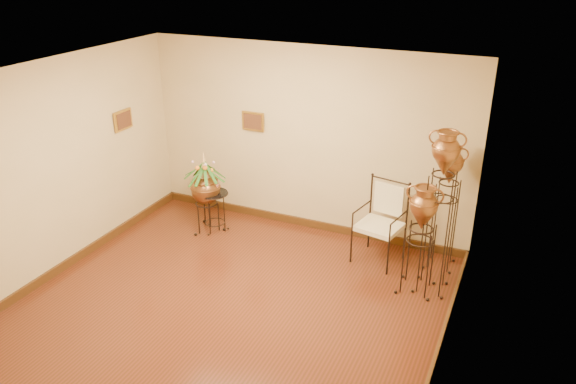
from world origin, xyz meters
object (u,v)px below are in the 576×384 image
at_px(amphora_tall, 439,212).
at_px(armchair, 379,224).
at_px(amphora_mid, 446,207).
at_px(side_table, 214,211).
at_px(planter_urn, 205,186).

bearing_deg(amphora_tall, armchair, 153.52).
height_order(amphora_tall, amphora_mid, amphora_tall).
bearing_deg(side_table, amphora_mid, 6.26).
relative_size(amphora_mid, armchair, 1.53).
height_order(amphora_tall, side_table, amphora_tall).
bearing_deg(armchair, amphora_tall, -15.12).
relative_size(amphora_mid, side_table, 2.19).
bearing_deg(side_table, amphora_tall, -4.49).
relative_size(amphora_mid, planter_urn, 1.34).
bearing_deg(amphora_mid, amphora_tall, -90.00).
xyz_separation_m(armchair, side_table, (-2.53, -0.14, -0.24)).
distance_m(amphora_mid, planter_urn, 3.49).
relative_size(planter_urn, armchair, 1.14).
relative_size(amphora_tall, armchair, 1.87).
distance_m(planter_urn, side_table, 0.41).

